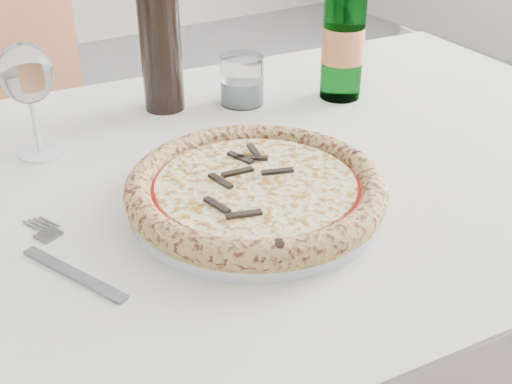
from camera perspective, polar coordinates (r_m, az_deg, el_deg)
dining_table at (r=0.90m, az=-3.44°, el=-3.68°), size 1.42×0.93×0.76m
chair_far at (r=1.58m, az=-19.36°, el=4.96°), size 0.56×0.56×0.93m
plate at (r=0.77m, az=-0.00°, el=-0.72°), size 0.30×0.30×0.02m
pizza at (r=0.76m, az=-0.00°, el=0.41°), size 0.31×0.31×0.03m
fork at (r=0.71m, az=-16.58°, el=-5.90°), size 0.07×0.20×0.00m
wine_glass at (r=0.90m, az=-19.73°, el=9.65°), size 0.07×0.07×0.16m
tumbler at (r=1.06m, az=-1.26°, el=9.64°), size 0.07×0.07×0.08m
beer_bottle at (r=1.07m, az=7.79°, el=13.68°), size 0.07×0.07×0.26m
wine_bottle at (r=1.02m, az=-8.51°, el=13.18°), size 0.06×0.06×0.26m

